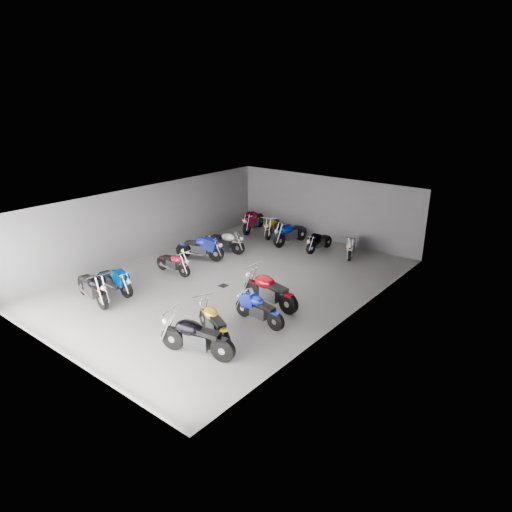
% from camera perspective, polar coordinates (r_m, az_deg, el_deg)
% --- Properties ---
extents(ground, '(14.00, 14.00, 0.00)m').
position_cam_1_polar(ground, '(18.05, -3.02, -3.24)').
color(ground, gray).
rests_on(ground, ground).
extents(wall_back, '(10.00, 0.10, 3.20)m').
position_cam_1_polar(wall_back, '(22.95, 8.66, 5.88)').
color(wall_back, slate).
rests_on(wall_back, ground).
extents(wall_left, '(0.10, 14.00, 3.20)m').
position_cam_1_polar(wall_left, '(21.01, -13.37, 4.25)').
color(wall_left, slate).
rests_on(wall_left, ground).
extents(wall_right, '(0.10, 14.00, 3.20)m').
position_cam_1_polar(wall_right, '(14.81, 11.48, -2.29)').
color(wall_right, slate).
rests_on(wall_right, ground).
extents(ceiling, '(10.00, 14.00, 0.04)m').
position_cam_1_polar(ceiling, '(17.03, -3.22, 6.76)').
color(ceiling, black).
rests_on(ceiling, wall_back).
extents(drain_grate, '(0.32, 0.32, 0.01)m').
position_cam_1_polar(drain_grate, '(17.71, -4.10, -3.72)').
color(drain_grate, black).
rests_on(drain_grate, ground).
extents(motorcycle_left_a, '(2.32, 0.60, 1.02)m').
position_cam_1_polar(motorcycle_left_a, '(17.16, -19.77, -3.70)').
color(motorcycle_left_a, black).
rests_on(motorcycle_left_a, ground).
extents(motorcycle_left_b, '(2.05, 0.39, 0.90)m').
position_cam_1_polar(motorcycle_left_b, '(17.69, -17.25, -2.93)').
color(motorcycle_left_b, black).
rests_on(motorcycle_left_b, ground).
extents(motorcycle_left_d, '(1.90, 0.37, 0.84)m').
position_cam_1_polar(motorcycle_left_d, '(18.98, -10.30, -0.86)').
color(motorcycle_left_d, black).
rests_on(motorcycle_left_d, ground).
extents(motorcycle_left_e, '(2.14, 1.00, 0.99)m').
position_cam_1_polar(motorcycle_left_e, '(20.35, -6.97, 1.01)').
color(motorcycle_left_e, black).
rests_on(motorcycle_left_e, ground).
extents(motorcycle_left_f, '(2.09, 0.64, 0.93)m').
position_cam_1_polar(motorcycle_left_f, '(21.18, -3.97, 1.79)').
color(motorcycle_left_f, black).
rests_on(motorcycle_left_f, ground).
extents(motorcycle_right_a, '(2.29, 0.79, 1.03)m').
position_cam_1_polar(motorcycle_right_a, '(13.16, -7.50, -10.05)').
color(motorcycle_right_a, black).
rests_on(motorcycle_right_a, ground).
extents(motorcycle_right_b, '(1.98, 0.93, 0.92)m').
position_cam_1_polar(motorcycle_right_b, '(13.98, -5.33, -8.32)').
color(motorcycle_right_b, black).
rests_on(motorcycle_right_b, ground).
extents(motorcycle_right_c, '(2.02, 0.43, 0.89)m').
position_cam_1_polar(motorcycle_right_c, '(14.78, 0.31, -6.66)').
color(motorcycle_right_c, black).
rests_on(motorcycle_right_c, ground).
extents(motorcycle_right_d, '(2.39, 0.52, 1.05)m').
position_cam_1_polar(motorcycle_right_d, '(15.86, 1.69, -4.36)').
color(motorcycle_right_d, black).
rests_on(motorcycle_right_d, ground).
extents(motorcycle_back_a, '(0.75, 2.33, 1.04)m').
position_cam_1_polar(motorcycle_back_a, '(24.34, -0.35, 4.41)').
color(motorcycle_back_a, black).
rests_on(motorcycle_back_a, ground).
extents(motorcycle_back_b, '(0.82, 2.04, 0.93)m').
position_cam_1_polar(motorcycle_back_b, '(23.53, 2.09, 3.69)').
color(motorcycle_back_b, black).
rests_on(motorcycle_back_b, ground).
extents(motorcycle_back_c, '(0.53, 2.32, 1.02)m').
position_cam_1_polar(motorcycle_back_c, '(22.32, 4.28, 2.87)').
color(motorcycle_back_c, black).
rests_on(motorcycle_back_c, ground).
extents(motorcycle_back_d, '(0.41, 1.86, 0.82)m').
position_cam_1_polar(motorcycle_back_d, '(21.53, 7.88, 1.78)').
color(motorcycle_back_d, black).
rests_on(motorcycle_back_d, ground).
extents(motorcycle_back_e, '(0.88, 1.87, 0.87)m').
position_cam_1_polar(motorcycle_back_e, '(21.09, 11.83, 1.23)').
color(motorcycle_back_e, black).
rests_on(motorcycle_back_e, ground).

